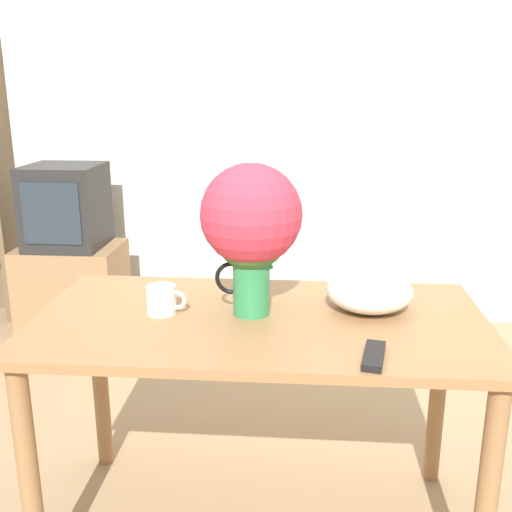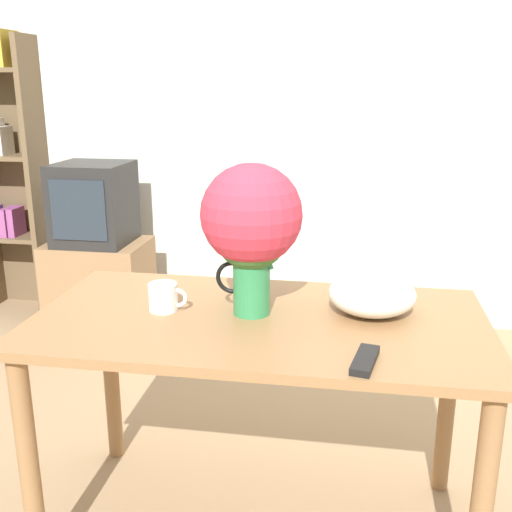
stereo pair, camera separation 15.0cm
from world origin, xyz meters
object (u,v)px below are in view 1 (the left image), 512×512
Objects in this scene: white_bowl at (370,291)px; tv_set at (66,206)px; flower_vase at (251,224)px; coffee_mug at (163,300)px.

tv_set reaches higher than white_bowl.
white_bowl is 0.58× the size of tv_set.
tv_set is (-1.58, 1.44, -0.04)m from white_bowl.
flower_vase reaches higher than coffee_mug.
flower_vase is 1.73× the size of white_bowl.
tv_set is at bearing 137.66° from white_bowl.
coffee_mug is 1.78m from tv_set.
white_bowl is at bearing 7.27° from coffee_mug.
coffee_mug is 0.27× the size of tv_set.
white_bowl reaches higher than coffee_mug.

